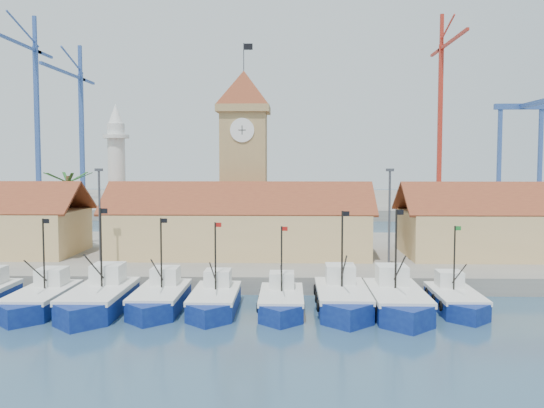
{
  "coord_description": "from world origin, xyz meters",
  "views": [
    {
      "loc": [
        5.15,
        -41.85,
        11.21
      ],
      "look_at": [
        3.38,
        18.0,
        6.92
      ],
      "focal_mm": 40.0,
      "sensor_mm": 36.0,
      "label": 1
    }
  ],
  "objects": [
    {
      "name": "quay",
      "position": [
        0.0,
        24.0,
        0.75
      ],
      "size": [
        140.0,
        32.0,
        1.5
      ],
      "primitive_type": "cube",
      "color": "gray",
      "rests_on": "ground"
    },
    {
      "name": "lamp_posts",
      "position": [
        0.5,
        12.0,
        6.48
      ],
      "size": [
        80.7,
        0.25,
        9.03
      ],
      "color": "#3F3F44",
      "rests_on": "quay"
    },
    {
      "name": "crane_blue_near",
      "position": [
        -46.67,
        106.23,
        22.92
      ],
      "size": [
        1.0,
        34.13,
        37.53
      ],
      "color": "#315197",
      "rests_on": "terminal"
    },
    {
      "name": "boat_9",
      "position": [
        17.63,
        3.17,
        0.69
      ],
      "size": [
        3.21,
        8.8,
        6.66
      ],
      "color": "navy",
      "rests_on": "ground"
    },
    {
      "name": "terminal",
      "position": [
        0.0,
        110.0,
        1.0
      ],
      "size": [
        240.0,
        80.0,
        2.0
      ],
      "primitive_type": "cube",
      "color": "gray",
      "rests_on": "ground"
    },
    {
      "name": "ground",
      "position": [
        0.0,
        0.0,
        0.0
      ],
      "size": [
        400.0,
        400.0,
        0.0
      ],
      "primitive_type": "plane",
      "color": "#1E3F52",
      "rests_on": "ground"
    },
    {
      "name": "boat_8",
      "position": [
        13.05,
        2.1,
        0.83
      ],
      "size": [
        3.88,
        10.64,
        8.05
      ],
      "color": "navy",
      "rests_on": "ground"
    },
    {
      "name": "boat_3",
      "position": [
        -9.05,
        1.9,
        0.84
      ],
      "size": [
        3.91,
        10.72,
        8.12
      ],
      "color": "navy",
      "rests_on": "ground"
    },
    {
      "name": "boat_7",
      "position": [
        9.11,
        2.69,
        0.81
      ],
      "size": [
        3.8,
        10.4,
        7.87
      ],
      "color": "navy",
      "rests_on": "ground"
    },
    {
      "name": "boat_6",
      "position": [
        4.54,
        2.25,
        0.69
      ],
      "size": [
        3.22,
        8.83,
        6.68
      ],
      "color": "navy",
      "rests_on": "ground"
    },
    {
      "name": "palm_tree",
      "position": [
        -20.0,
        26.0,
        6.25
      ],
      "size": [
        5.6,
        5.03,
        8.39
      ],
      "color": "brown",
      "rests_on": "quay"
    },
    {
      "name": "boat_5",
      "position": [
        -0.46,
        2.38,
        0.72
      ],
      "size": [
        3.36,
        9.21,
        6.97
      ],
      "color": "navy",
      "rests_on": "ground"
    },
    {
      "name": "clock_tower",
      "position": [
        0.0,
        26.0,
        11.96
      ],
      "size": [
        5.8,
        5.8,
        22.7
      ],
      "color": "#9E7F51",
      "rests_on": "quay"
    },
    {
      "name": "minaret",
      "position": [
        -15.0,
        28.0,
        9.73
      ],
      "size": [
        3.0,
        3.0,
        16.3
      ],
      "color": "silver",
      "rests_on": "quay"
    },
    {
      "name": "hall_center",
      "position": [
        0.0,
        20.0,
        3.99
      ],
      "size": [
        27.04,
        10.13,
        7.61
      ],
      "color": "#D8B277",
      "rests_on": "quay"
    },
    {
      "name": "gantry",
      "position": [
        62.0,
        106.65,
        20.04
      ],
      "size": [
        13.0,
        22.0,
        23.2
      ],
      "color": "#315197",
      "rests_on": "terminal"
    },
    {
      "name": "boat_4",
      "position": [
        -4.65,
        2.69,
        0.75
      ],
      "size": [
        3.5,
        9.6,
        7.26
      ],
      "color": "navy",
      "rests_on": "ground"
    },
    {
      "name": "crane_blue_far",
      "position": [
        -55.29,
        99.88,
        26.45
      ],
      "size": [
        1.0,
        37.61,
        43.34
      ],
      "color": "#315197",
      "rests_on": "terminal"
    },
    {
      "name": "boat_2",
      "position": [
        -13.44,
        2.06,
        0.75
      ],
      "size": [
        3.5,
        9.6,
        7.26
      ],
      "color": "navy",
      "rests_on": "ground"
    },
    {
      "name": "crane_red_right",
      "position": [
        41.03,
        103.8,
        26.2
      ],
      "size": [
        1.0,
        31.46,
        43.8
      ],
      "color": "#B0291B",
      "rests_on": "terminal"
    }
  ]
}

